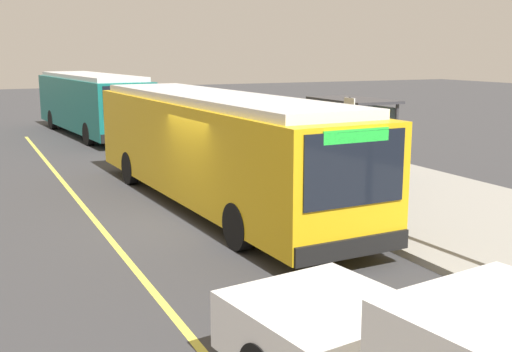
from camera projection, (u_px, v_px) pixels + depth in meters
The scene contains 8 objects.
ground_plane at pixel (197, 222), 15.11m from camera, with size 120.00×120.00×0.00m, color #38383A.
sidewalk_curb at pixel (400, 195), 17.59m from camera, with size 44.00×6.40×0.15m, color gray.
lane_stripe_center at pixel (105, 233), 14.19m from camera, with size 36.00×0.14×0.01m, color #E0D64C.
transit_bus_main at pixel (214, 145), 16.49m from camera, with size 12.41×3.20×2.95m.
transit_bus_second at pixel (91, 102), 30.61m from camera, with size 11.31×3.57×2.95m.
bus_shelter at pixel (354, 121), 19.27m from camera, with size 2.90×1.60×2.48m.
waiting_bench at pixel (352, 162), 19.62m from camera, with size 1.60×0.48×0.95m.
route_sign_post at pixel (349, 138), 15.31m from camera, with size 0.44×0.08×2.80m.
Camera 1 is at (13.83, -4.91, 4.02)m, focal length 44.24 mm.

